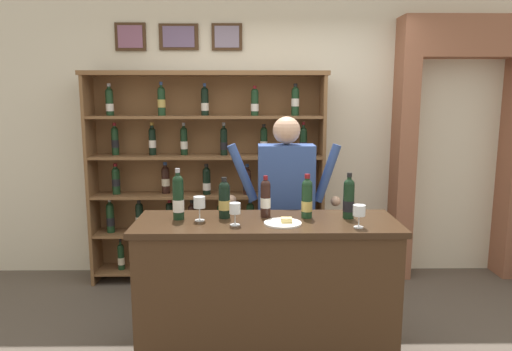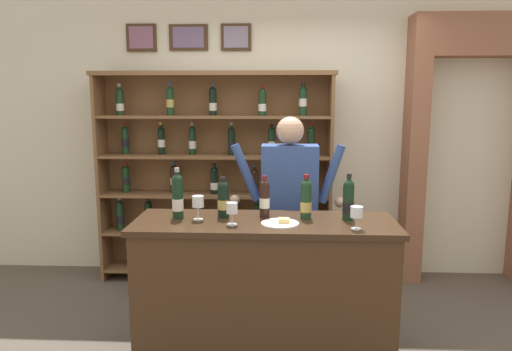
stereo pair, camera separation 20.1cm
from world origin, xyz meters
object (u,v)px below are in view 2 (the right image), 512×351
object	(u,v)px
tasting_bottle_super_tuscan	(348,199)
cheese_plate	(281,223)
tasting_counter	(265,289)
wine_glass_right	(232,209)
wine_shelf	(215,173)
tasting_bottle_vin_santo	(223,199)
shopkeeper	(289,194)
tasting_bottle_grappa	(306,199)
tasting_bottle_riserva	(265,198)
wine_glass_center	(198,202)
wine_glass_spare	(357,213)
tasting_bottle_prosecco	(178,196)

from	to	relation	value
tasting_bottle_super_tuscan	cheese_plate	size ratio (longest dim) A/B	1.27
tasting_counter	wine_glass_right	xyz separation A→B (m)	(-0.21, -0.11, 0.58)
tasting_counter	tasting_bottle_super_tuscan	size ratio (longest dim) A/B	5.60
wine_shelf	tasting_bottle_super_tuscan	bearing A→B (deg)	-51.21
tasting_counter	tasting_bottle_vin_santo	size ratio (longest dim) A/B	6.25
shopkeeper	wine_glass_right	distance (m)	0.85
tasting_counter	tasting_bottle_grappa	size ratio (longest dim) A/B	5.82
tasting_bottle_grappa	tasting_bottle_vin_santo	bearing A→B (deg)	-179.90
wine_glass_right	tasting_bottle_riserva	bearing A→B (deg)	46.06
wine_glass_center	wine_glass_spare	size ratio (longest dim) A/B	1.12
wine_shelf	wine_glass_spare	bearing A→B (deg)	-55.14
tasting_counter	wine_glass_center	world-z (taller)	wine_glass_center
wine_glass_spare	cheese_plate	xyz separation A→B (m)	(-0.47, 0.09, -0.09)
tasting_bottle_prosecco	tasting_bottle_vin_santo	xyz separation A→B (m)	(0.31, 0.03, -0.02)
tasting_bottle_grappa	cheese_plate	xyz separation A→B (m)	(-0.17, -0.16, -0.13)
tasting_bottle_super_tuscan	wine_glass_center	distance (m)	1.00
tasting_bottle_riserva	wine_glass_spare	bearing A→B (deg)	-25.37
tasting_counter	tasting_bottle_grappa	distance (m)	0.68
tasting_bottle_prosecco	wine_glass_center	distance (m)	0.15
cheese_plate	wine_shelf	bearing A→B (deg)	112.78
cheese_plate	shopkeeper	bearing A→B (deg)	84.44
wine_shelf	tasting_bottle_riserva	size ratio (longest dim) A/B	7.84
wine_glass_right	wine_glass_spare	xyz separation A→B (m)	(0.78, -0.06, 0.00)
shopkeeper	tasting_bottle_vin_santo	bearing A→B (deg)	-128.88
tasting_bottle_vin_santo	shopkeeper	bearing A→B (deg)	51.12
shopkeeper	tasting_bottle_super_tuscan	world-z (taller)	shopkeeper
tasting_counter	cheese_plate	bearing A→B (deg)	-39.43
tasting_bottle_prosecco	wine_shelf	bearing A→B (deg)	86.83
tasting_bottle_prosecco	cheese_plate	xyz separation A→B (m)	(0.70, -0.13, -0.14)
tasting_bottle_riserva	tasting_bottle_super_tuscan	xyz separation A→B (m)	(0.56, -0.04, 0.00)
tasting_bottle_grappa	wine_glass_spare	world-z (taller)	tasting_bottle_grappa
shopkeeper	tasting_bottle_super_tuscan	xyz separation A→B (m)	(0.38, -0.59, 0.09)
shopkeeper	wine_glass_right	xyz separation A→B (m)	(-0.38, -0.76, 0.05)
tasting_bottle_prosecco	wine_glass_center	size ratio (longest dim) A/B	2.12
tasting_bottle_super_tuscan	wine_glass_right	xyz separation A→B (m)	(-0.76, -0.17, -0.04)
tasting_counter	shopkeeper	size ratio (longest dim) A/B	1.08
tasting_bottle_riserva	wine_glass_right	distance (m)	0.29
tasting_bottle_vin_santo	wine_glass_right	world-z (taller)	tasting_bottle_vin_santo
tasting_bottle_prosecco	wine_glass_spare	distance (m)	1.19
wine_shelf	tasting_bottle_grappa	size ratio (longest dim) A/B	7.45
tasting_bottle_grappa	wine_glass_center	bearing A→B (deg)	-174.35
tasting_bottle_super_tuscan	wine_glass_center	xyz separation A→B (m)	(-1.00, -0.05, -0.02)
shopkeeper	tasting_bottle_super_tuscan	size ratio (longest dim) A/B	5.19
wine_glass_center	wine_glass_right	world-z (taller)	wine_glass_center
tasting_bottle_riserva	tasting_bottle_prosecco	bearing A→B (deg)	-174.60
tasting_bottle_prosecco	wine_glass_right	world-z (taller)	tasting_bottle_prosecco
tasting_bottle_vin_santo	cheese_plate	bearing A→B (deg)	-22.75
shopkeeper	tasting_bottle_vin_santo	distance (m)	0.74
wine_glass_center	wine_glass_right	size ratio (longest dim) A/B	1.11
wine_shelf	tasting_bottle_riserva	bearing A→B (deg)	-68.38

